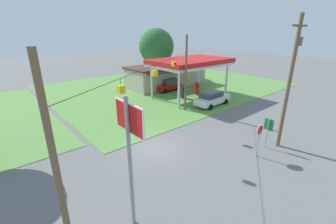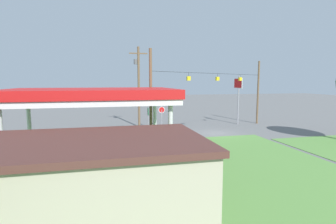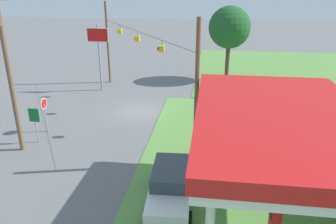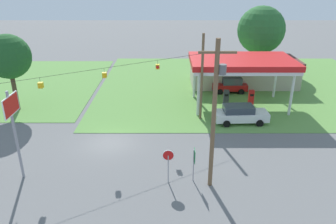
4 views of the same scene
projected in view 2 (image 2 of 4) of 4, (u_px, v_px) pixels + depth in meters
name	position (u px, v px, depth m)	size (l,w,h in m)	color
ground_plane	(216.00, 133.00, 28.60)	(160.00, 160.00, 0.00)	slate
gas_station_canopy	(93.00, 96.00, 17.00)	(10.54, 6.63, 5.17)	silver
gas_station_store	(32.00, 186.00, 9.89)	(13.31, 6.22, 3.41)	#B2A893
fuel_pump_near	(115.00, 153.00, 17.75)	(0.71, 0.56, 1.75)	gray
fuel_pump_far	(73.00, 155.00, 17.14)	(0.71, 0.56, 1.75)	gray
car_at_pumps_front	(106.00, 138.00, 21.90)	(5.07, 2.28, 1.75)	white
car_at_pumps_rear	(93.00, 175.00, 13.17)	(4.09, 2.17, 1.85)	#AD1414
stop_sign_roadside	(162.00, 112.00, 32.72)	(0.80, 0.08, 2.50)	#99999E
stop_sign_overhead	(238.00, 90.00, 34.06)	(0.22, 2.07, 6.34)	gray
route_sign	(148.00, 113.00, 32.15)	(0.10, 0.70, 2.40)	gray
utility_pole_main	(138.00, 83.00, 31.92)	(2.20, 0.44, 9.79)	brown
signal_span_gantry	(217.00, 92.00, 28.09)	(16.34, 10.24, 8.29)	brown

